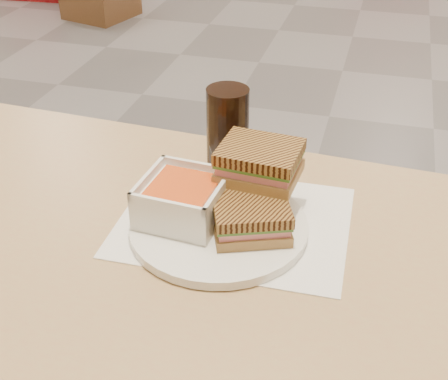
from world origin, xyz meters
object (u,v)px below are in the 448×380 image
(main_table, at_px, (125,288))
(cola_glass, at_px, (228,131))
(panini_lower, at_px, (251,218))
(soup_bowl, at_px, (183,201))
(plate, at_px, (219,226))

(main_table, relative_size, cola_glass, 7.72)
(main_table, xyz_separation_m, panini_lower, (0.20, 0.04, 0.16))
(cola_glass, bearing_deg, panini_lower, -65.14)
(soup_bowl, height_order, cola_glass, cola_glass)
(main_table, height_order, panini_lower, panini_lower)
(plate, xyz_separation_m, soup_bowl, (-0.06, 0.00, 0.04))
(main_table, relative_size, panini_lower, 8.85)
(main_table, xyz_separation_m, plate, (0.15, 0.05, 0.12))
(soup_bowl, bearing_deg, cola_glass, 82.84)
(plate, bearing_deg, soup_bowl, 177.63)
(main_table, xyz_separation_m, soup_bowl, (0.09, 0.05, 0.16))
(plate, height_order, panini_lower, panini_lower)
(plate, bearing_deg, panini_lower, -9.66)
(main_table, height_order, plate, plate)
(cola_glass, bearing_deg, plate, -79.02)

